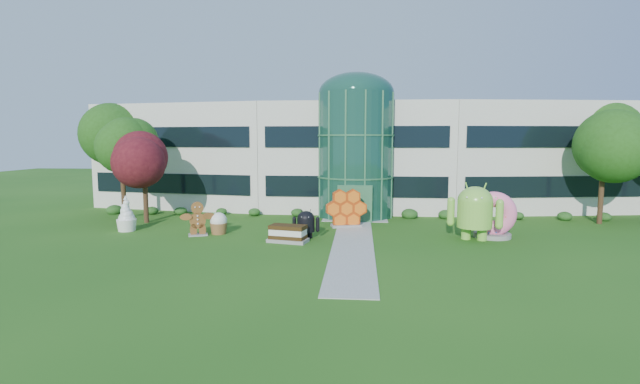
# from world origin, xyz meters

# --- Properties ---
(ground) EXTENTS (140.00, 140.00, 0.00)m
(ground) POSITION_xyz_m (0.00, 0.00, 0.00)
(ground) COLOR #215114
(ground) RESTS_ON ground
(building) EXTENTS (46.00, 15.00, 9.30)m
(building) POSITION_xyz_m (0.00, 18.00, 4.65)
(building) COLOR beige
(building) RESTS_ON ground
(atrium) EXTENTS (6.00, 6.00, 9.80)m
(atrium) POSITION_xyz_m (0.00, 12.00, 4.90)
(atrium) COLOR #194738
(atrium) RESTS_ON ground
(walkway) EXTENTS (2.40, 20.00, 0.04)m
(walkway) POSITION_xyz_m (0.00, 2.00, 0.02)
(walkway) COLOR #9E9E93
(walkway) RESTS_ON ground
(tree_red) EXTENTS (4.00, 4.00, 6.00)m
(tree_red) POSITION_xyz_m (-15.50, 7.50, 3.00)
(tree_red) COLOR #3F0C14
(tree_red) RESTS_ON ground
(trees_backdrop) EXTENTS (52.00, 8.00, 8.40)m
(trees_backdrop) POSITION_xyz_m (0.00, 13.00, 4.20)
(trees_backdrop) COLOR #204C13
(trees_backdrop) RESTS_ON ground
(android_green) EXTENTS (3.96, 3.19, 3.90)m
(android_green) POSITION_xyz_m (7.43, 3.51, 1.95)
(android_green) COLOR #80CC41
(android_green) RESTS_ON ground
(android_black) EXTENTS (1.80, 1.22, 2.02)m
(android_black) POSITION_xyz_m (-2.98, 3.11, 1.01)
(android_black) COLOR black
(android_black) RESTS_ON ground
(donut) EXTENTS (3.00, 1.72, 2.97)m
(donut) POSITION_xyz_m (8.77, 4.36, 1.48)
(donut) COLOR pink
(donut) RESTS_ON ground
(gingerbread) EXTENTS (2.58, 1.76, 2.22)m
(gingerbread) POSITION_xyz_m (-10.04, 3.28, 1.11)
(gingerbread) COLOR brown
(gingerbread) RESTS_ON ground
(ice_cream_sandwich) EXTENTS (2.57, 1.68, 1.05)m
(ice_cream_sandwich) POSITION_xyz_m (-3.93, 1.85, 0.53)
(ice_cream_sandwich) COLOR black
(ice_cream_sandwich) RESTS_ON ground
(honeycomb) EXTENTS (3.28, 1.81, 2.44)m
(honeycomb) POSITION_xyz_m (-0.58, 7.08, 1.22)
(honeycomb) COLOR orange
(honeycomb) RESTS_ON ground
(froyo) EXTENTS (1.84, 1.84, 2.39)m
(froyo) POSITION_xyz_m (-15.38, 4.34, 1.20)
(froyo) COLOR white
(froyo) RESTS_ON ground
(cupcake) EXTENTS (1.24, 1.24, 1.43)m
(cupcake) POSITION_xyz_m (-8.84, 3.88, 0.72)
(cupcake) COLOR white
(cupcake) RESTS_ON ground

